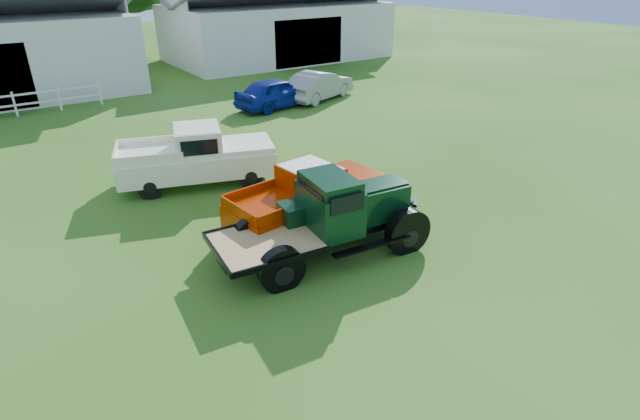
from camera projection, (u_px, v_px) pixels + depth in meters
ground at (341, 267)px, 12.47m from camera, size 120.00×120.00×0.00m
shed_right at (277, 23)px, 38.31m from camera, size 16.80×9.20×5.20m
vintage_flatbed at (326, 217)px, 12.55m from camera, size 5.68×2.75×2.17m
red_pickup at (308, 196)px, 14.14m from camera, size 5.07×2.43×1.78m
white_pickup at (196, 156)px, 16.79m from camera, size 5.69×3.66×1.95m
misc_car_blue at (276, 93)px, 25.78m from camera, size 4.77×2.51×1.55m
misc_car_grey at (319, 85)px, 27.35m from camera, size 4.92×3.14×1.53m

